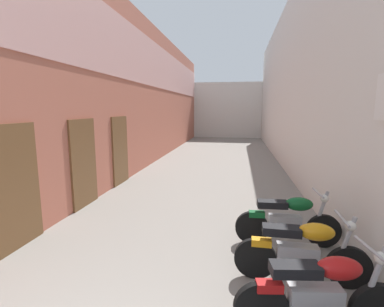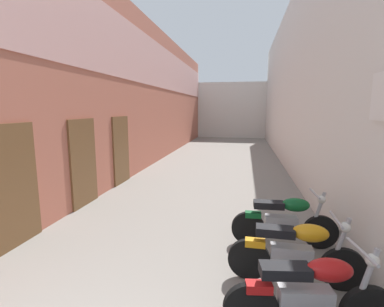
# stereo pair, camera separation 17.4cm
# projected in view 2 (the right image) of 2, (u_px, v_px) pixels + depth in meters

# --- Properties ---
(ground_plane) EXTENTS (39.34, 39.34, 0.00)m
(ground_plane) POSITION_uv_depth(u_px,v_px,m) (213.00, 174.00, 10.67)
(ground_plane) COLOR gray
(building_left) EXTENTS (0.45, 23.34, 6.13)m
(building_left) POSITION_uv_depth(u_px,v_px,m) (151.00, 94.00, 12.61)
(building_left) COLOR #B76651
(building_left) RESTS_ON ground
(building_right) EXTENTS (0.45, 23.34, 6.85)m
(building_right) POSITION_uv_depth(u_px,v_px,m) (293.00, 85.00, 11.51)
(building_right) COLOR silver
(building_right) RESTS_ON ground
(building_far_end) EXTENTS (8.69, 2.00, 4.65)m
(building_far_end) POSITION_uv_depth(u_px,v_px,m) (232.00, 110.00, 24.54)
(building_far_end) COLOR silver
(building_far_end) RESTS_ON ground
(motorcycle_second) EXTENTS (1.84, 0.58, 1.04)m
(motorcycle_second) POSITION_uv_depth(u_px,v_px,m) (311.00, 294.00, 2.98)
(motorcycle_second) COLOR black
(motorcycle_second) RESTS_ON ground
(motorcycle_third) EXTENTS (1.85, 0.58, 1.04)m
(motorcycle_third) POSITION_uv_depth(u_px,v_px,m) (296.00, 251.00, 3.88)
(motorcycle_third) COLOR black
(motorcycle_third) RESTS_ON ground
(motorcycle_fourth) EXTENTS (1.85, 0.58, 1.04)m
(motorcycle_fourth) POSITION_uv_depth(u_px,v_px,m) (285.00, 219.00, 4.98)
(motorcycle_fourth) COLOR black
(motorcycle_fourth) RESTS_ON ground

